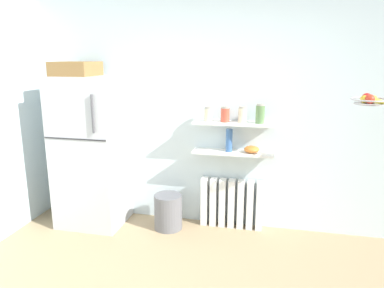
# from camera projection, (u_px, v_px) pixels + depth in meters

# --- Properties ---
(back_wall) EXTENTS (7.04, 0.10, 2.60)m
(back_wall) POSITION_uv_depth(u_px,v_px,m) (219.00, 115.00, 4.13)
(back_wall) COLOR silver
(back_wall) RESTS_ON ground_plane
(refrigerator) EXTENTS (0.73, 0.66, 1.89)m
(refrigerator) POSITION_uv_depth(u_px,v_px,m) (90.00, 149.00, 4.19)
(refrigerator) COLOR #B7BABF
(refrigerator) RESTS_ON ground_plane
(radiator) EXTENTS (0.71, 0.12, 0.57)m
(radiator) POSITION_uv_depth(u_px,v_px,m) (232.00, 203.00, 4.21)
(radiator) COLOR white
(radiator) RESTS_ON ground_plane
(wall_shelf_lower) EXTENTS (0.89, 0.22, 0.02)m
(wall_shelf_lower) POSITION_uv_depth(u_px,v_px,m) (233.00, 153.00, 4.03)
(wall_shelf_lower) COLOR white
(wall_shelf_upper) EXTENTS (0.89, 0.22, 0.02)m
(wall_shelf_upper) POSITION_uv_depth(u_px,v_px,m) (234.00, 123.00, 3.95)
(wall_shelf_upper) COLOR white
(storage_jar_0) EXTENTS (0.09, 0.09, 0.16)m
(storage_jar_0) POSITION_uv_depth(u_px,v_px,m) (208.00, 114.00, 3.99)
(storage_jar_0) COLOR beige
(storage_jar_0) RESTS_ON wall_shelf_upper
(storage_jar_1) EXTENTS (0.10, 0.10, 0.17)m
(storage_jar_1) POSITION_uv_depth(u_px,v_px,m) (225.00, 114.00, 3.95)
(storage_jar_1) COLOR #C64C38
(storage_jar_1) RESTS_ON wall_shelf_upper
(storage_jar_2) EXTENTS (0.09, 0.09, 0.18)m
(storage_jar_2) POSITION_uv_depth(u_px,v_px,m) (242.00, 115.00, 3.91)
(storage_jar_2) COLOR beige
(storage_jar_2) RESTS_ON wall_shelf_upper
(storage_jar_3) EXTENTS (0.10, 0.10, 0.21)m
(storage_jar_3) POSITION_uv_depth(u_px,v_px,m) (260.00, 114.00, 3.86)
(storage_jar_3) COLOR #5B7F4C
(storage_jar_3) RESTS_ON wall_shelf_upper
(vase) EXTENTS (0.07, 0.07, 0.25)m
(vase) POSITION_uv_depth(u_px,v_px,m) (229.00, 140.00, 4.01)
(vase) COLOR #38609E
(vase) RESTS_ON wall_shelf_lower
(shelf_bowl) EXTENTS (0.17, 0.17, 0.08)m
(shelf_bowl) POSITION_uv_depth(u_px,v_px,m) (252.00, 149.00, 3.97)
(shelf_bowl) COLOR orange
(shelf_bowl) RESTS_ON wall_shelf_lower
(trash_bin) EXTENTS (0.32, 0.32, 0.41)m
(trash_bin) POSITION_uv_depth(u_px,v_px,m) (168.00, 212.00, 4.18)
(trash_bin) COLOR slate
(trash_bin) RESTS_ON ground_plane
(hanging_fruit_basket) EXTENTS (0.32, 0.32, 0.10)m
(hanging_fruit_basket) POSITION_uv_depth(u_px,v_px,m) (370.00, 100.00, 3.23)
(hanging_fruit_basket) COLOR #B2B2B7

